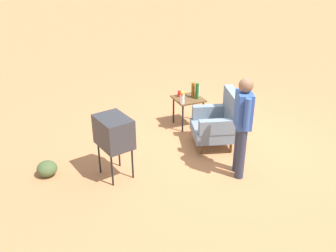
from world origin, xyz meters
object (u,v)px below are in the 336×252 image
at_px(bottle_tall_amber, 193,90).
at_px(flower_vase, 182,96).
at_px(person_standing, 242,122).
at_px(armchair, 220,121).
at_px(bottle_wine_green, 197,91).
at_px(tv_on_stand, 114,132).
at_px(bottle_short_clear, 198,92).
at_px(soda_can_red, 179,94).
at_px(side_table, 188,102).

bearing_deg(bottle_tall_amber, flower_vase, -56.56).
bearing_deg(bottle_tall_amber, person_standing, -4.34).
relative_size(armchair, bottle_wine_green, 3.31).
bearing_deg(bottle_tall_amber, armchair, 1.91).
height_order(tv_on_stand, bottle_short_clear, tv_on_stand).
bearing_deg(armchair, bottle_wine_green, -179.98).
bearing_deg(bottle_wine_green, person_standing, -5.62).
distance_m(person_standing, flower_vase, 1.77).
relative_size(person_standing, soda_can_red, 13.44).
xyz_separation_m(armchair, side_table, (-1.01, -0.14, 0.02)).
bearing_deg(bottle_short_clear, person_standing, -7.50).
height_order(armchair, bottle_short_clear, armchair).
height_order(person_standing, bottle_tall_amber, person_standing).
height_order(side_table, flower_vase, flower_vase).
height_order(bottle_wine_green, bottle_short_clear, bottle_wine_green).
bearing_deg(person_standing, bottle_short_clear, 172.50).
bearing_deg(flower_vase, person_standing, 6.41).
relative_size(bottle_tall_amber, bottle_short_clear, 1.50).
relative_size(armchair, bottle_tall_amber, 3.53).
relative_size(person_standing, bottle_wine_green, 5.12).
xyz_separation_m(person_standing, bottle_short_clear, (-1.97, 0.26, -0.23)).
bearing_deg(soda_can_red, side_table, 43.22).
distance_m(side_table, tv_on_stand, 2.25).
height_order(person_standing, soda_can_red, person_standing).
relative_size(tv_on_stand, soda_can_red, 8.44).
bearing_deg(person_standing, soda_can_red, -177.39).
distance_m(bottle_tall_amber, bottle_short_clear, 0.12).
bearing_deg(tv_on_stand, flower_vase, 121.74).
height_order(tv_on_stand, bottle_wine_green, tv_on_stand).
xyz_separation_m(person_standing, bottle_wine_green, (-1.87, 0.18, -0.17)).
distance_m(armchair, flower_vase, 0.92).
bearing_deg(flower_vase, armchair, 25.51).
relative_size(bottle_wine_green, flower_vase, 1.21).
xyz_separation_m(side_table, bottle_short_clear, (-0.01, 0.22, 0.19)).
xyz_separation_m(bottle_short_clear, flower_vase, (0.23, -0.46, 0.05)).
bearing_deg(side_table, person_standing, -1.19).
xyz_separation_m(armchair, flower_vase, (-0.80, -0.38, 0.25)).
xyz_separation_m(side_table, soda_can_red, (-0.15, -0.14, 0.15)).
bearing_deg(side_table, tv_on_stand, -56.79).
height_order(bottle_short_clear, flower_vase, flower_vase).
relative_size(side_table, bottle_tall_amber, 2.01).
relative_size(side_table, soda_can_red, 4.95).
bearing_deg(armchair, flower_vase, -154.49).
relative_size(person_standing, bottle_tall_amber, 5.47).
distance_m(tv_on_stand, person_standing, 1.98).
xyz_separation_m(side_table, tv_on_stand, (1.23, -1.87, 0.27)).
bearing_deg(bottle_wine_green, armchair, 0.02).
bearing_deg(side_table, bottle_wine_green, 56.50).
height_order(tv_on_stand, bottle_tall_amber, tv_on_stand).
height_order(tv_on_stand, person_standing, person_standing).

